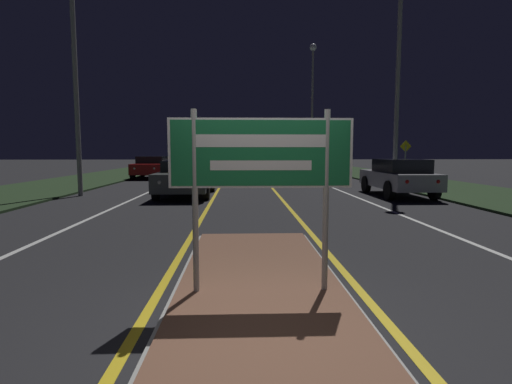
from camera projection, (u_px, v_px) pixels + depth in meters
name	position (u px, v px, depth m)	size (l,w,h in m)	color
ground_plane	(265.00, 330.00, 3.94)	(160.00, 160.00, 0.00)	#232326
median_island	(261.00, 295.00, 4.80)	(2.16, 6.72, 0.10)	#999993
verge_left	(83.00, 180.00, 23.45)	(5.00, 100.00, 0.08)	#23381E
verge_right	(401.00, 180.00, 24.18)	(5.00, 100.00, 0.08)	#23381E
centre_line_yellow_left	(226.00, 176.00, 28.74)	(0.12, 70.00, 0.01)	gold
centre_line_yellow_right	(261.00, 175.00, 28.84)	(0.12, 70.00, 0.01)	gold
lane_line_white_left	(186.00, 176.00, 28.63)	(0.12, 70.00, 0.01)	silver
lane_line_white_right	(302.00, 175.00, 28.95)	(0.12, 70.00, 0.01)	silver
edge_line_white_left	(143.00, 176.00, 28.51)	(0.10, 70.00, 0.01)	silver
edge_line_white_right	(343.00, 175.00, 29.06)	(0.10, 70.00, 0.01)	silver
highway_sign	(261.00, 162.00, 4.64)	(2.14, 0.07, 2.14)	#9E9E99
streetlight_left_near	(72.00, 5.00, 15.00)	(0.63, 0.63, 10.46)	#9E9E99
streetlight_right_near	(399.00, 36.00, 16.55)	(0.55, 0.55, 10.02)	#9E9E99
streetlight_right_far	(313.00, 85.00, 36.04)	(0.62, 0.62, 11.33)	#9E9E99
car_receding_0	(398.00, 176.00, 15.59)	(1.87, 4.38, 1.45)	#B7B7BC
car_receding_1	(287.00, 168.00, 24.55)	(2.01, 4.42, 1.38)	silver
car_receding_2	(307.00, 161.00, 38.09)	(1.96, 4.70, 1.48)	black
car_receding_3	(263.00, 159.00, 48.79)	(1.92, 4.21, 1.45)	#B7B7BC
car_approaching_0	(187.00, 177.00, 15.84)	(2.03, 4.81, 1.39)	#4C514C
car_approaching_1	(152.00, 167.00, 25.86)	(2.03, 4.06, 1.42)	maroon
car_approaching_2	(213.00, 161.00, 37.73)	(1.87, 4.13, 1.47)	silver
warning_sign	(405.00, 158.00, 20.69)	(0.60, 0.06, 2.23)	#9E9E99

